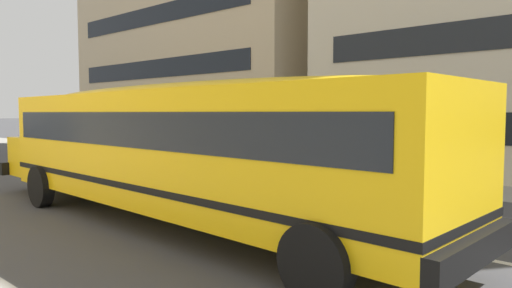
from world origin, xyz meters
name	(u,v)px	position (x,y,z in m)	size (l,w,h in m)	color
ground_plane	(172,198)	(0.00, 0.00, 0.00)	(400.00, 400.00, 0.00)	#424244
sidewalk_far	(316,173)	(0.00, 7.29, 0.01)	(120.00, 3.00, 0.01)	gray
lane_centreline	(172,198)	(0.00, 0.00, 0.00)	(110.00, 0.16, 0.01)	silver
school_bus	(178,142)	(2.69, -1.91, 1.83)	(13.86, 3.60, 3.08)	yellow
parked_car_teal_past_driveway	(138,146)	(-8.57, 4.60, 0.84)	(3.93, 1.94, 1.64)	#195B66
parked_car_white_end_of_row	(58,139)	(-17.41, 4.77, 0.84)	(3.92, 1.91, 1.64)	silver
apartment_block_far_left	(214,51)	(-12.88, 13.63, 6.65)	(18.81, 9.73, 13.30)	#C6B28E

